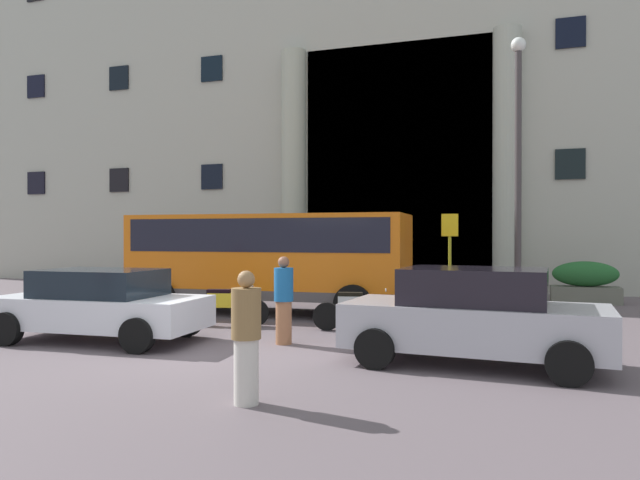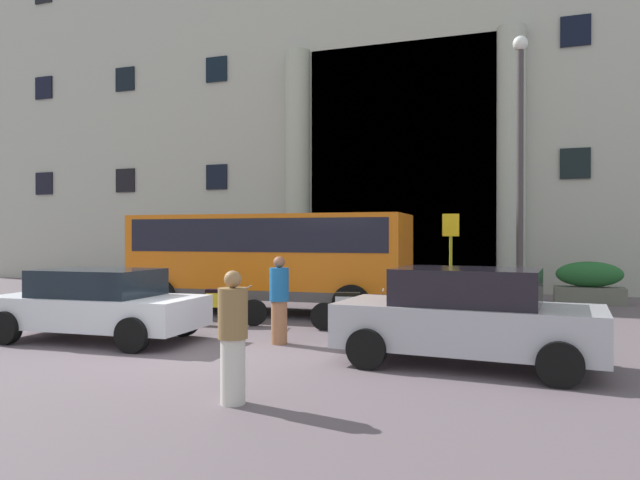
# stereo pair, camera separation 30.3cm
# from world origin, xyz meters

# --- Properties ---
(ground_plane) EXTENTS (80.00, 64.00, 0.12)m
(ground_plane) POSITION_xyz_m (0.00, 0.00, -0.06)
(ground_plane) COLOR #60545A
(office_building_facade) EXTENTS (39.99, 9.73, 20.33)m
(office_building_facade) POSITION_xyz_m (0.00, 17.48, 10.15)
(office_building_facade) COLOR #ADAD9F
(office_building_facade) RESTS_ON ground_plane
(orange_minibus) EXTENTS (7.28, 2.87, 2.56)m
(orange_minibus) POSITION_xyz_m (-1.06, 5.50, 1.55)
(orange_minibus) COLOR orange
(orange_minibus) RESTS_ON ground_plane
(bus_stop_sign) EXTENTS (0.44, 0.08, 2.61)m
(bus_stop_sign) POSITION_xyz_m (3.39, 7.34, 1.62)
(bus_stop_sign) COLOR #9B9B1D
(bus_stop_sign) RESTS_ON ground_plane
(hedge_planter_east) EXTENTS (1.74, 0.76, 1.48)m
(hedge_planter_east) POSITION_xyz_m (-7.83, 10.69, 0.71)
(hedge_planter_east) COLOR #6C645B
(hedge_planter_east) RESTS_ON ground_plane
(hedge_planter_west) EXTENTS (1.95, 0.92, 1.45)m
(hedge_planter_west) POSITION_xyz_m (-1.74, 10.54, 0.70)
(hedge_planter_west) COLOR gray
(hedge_planter_west) RESTS_ON ground_plane
(hedge_planter_far_west) EXTENTS (1.95, 0.79, 1.26)m
(hedge_planter_far_west) POSITION_xyz_m (7.07, 10.50, 0.61)
(hedge_planter_far_west) COLOR #646659
(hedge_planter_far_west) RESTS_ON ground_plane
(parked_compact_extra) EXTENTS (4.10, 2.14, 1.52)m
(parked_compact_extra) POSITION_xyz_m (4.41, 0.83, 0.77)
(parked_compact_extra) COLOR #B0B0BA
(parked_compact_extra) RESTS_ON ground_plane
(white_taxi_kerbside) EXTENTS (4.10, 2.10, 1.38)m
(white_taxi_kerbside) POSITION_xyz_m (-2.55, 0.72, 0.71)
(white_taxi_kerbside) COLOR silver
(white_taxi_kerbside) RESTS_ON ground_plane
(motorcycle_near_kerb) EXTENTS (1.87, 0.71, 0.89)m
(motorcycle_near_kerb) POSITION_xyz_m (-1.15, 3.16, 0.45)
(motorcycle_near_kerb) COLOR black
(motorcycle_near_kerb) RESTS_ON ground_plane
(motorcycle_far_end) EXTENTS (1.94, 0.65, 0.89)m
(motorcycle_far_end) POSITION_xyz_m (1.84, 3.42, 0.46)
(motorcycle_far_end) COLOR black
(motorcycle_far_end) RESTS_ON ground_plane
(pedestrian_child_trailing) EXTENTS (0.36, 0.36, 1.64)m
(pedestrian_child_trailing) POSITION_xyz_m (0.92, 1.52, 0.82)
(pedestrian_child_trailing) COLOR #955F3E
(pedestrian_child_trailing) RESTS_ON ground_plane
(pedestrian_man_red_shirt) EXTENTS (0.36, 0.36, 1.61)m
(pedestrian_man_red_shirt) POSITION_xyz_m (1.94, -2.24, 0.81)
(pedestrian_man_red_shirt) COLOR silver
(pedestrian_man_red_shirt) RESTS_ON ground_plane
(lamppost_plaza_centre) EXTENTS (0.40, 0.40, 7.43)m
(lamppost_plaza_centre) POSITION_xyz_m (5.13, 8.20, 4.34)
(lamppost_plaza_centre) COLOR #3D3738
(lamppost_plaza_centre) RESTS_ON ground_plane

